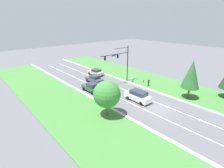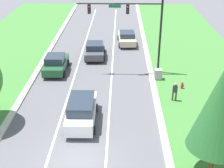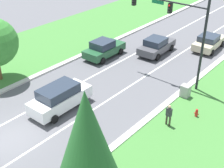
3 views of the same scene
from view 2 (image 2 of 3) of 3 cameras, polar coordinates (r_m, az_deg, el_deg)
ground_plane at (r=19.73m, az=-6.52°, el=-14.03°), size 160.00×160.00×0.00m
curb_strip_right at (r=19.75m, az=10.44°, el=-14.01°), size 0.50×90.00×0.15m
lane_stripe_inner_left at (r=20.04m, az=-11.77°, el=-13.73°), size 0.14×81.00×0.01m
lane_stripe_inner_right at (r=19.58m, az=-1.13°, el=-14.20°), size 0.14×81.00×0.01m
traffic_signal_mast at (r=29.27m, az=4.67°, el=11.95°), size 7.88×0.41×8.23m
white_suv at (r=22.73m, az=-5.59°, el=-4.84°), size 2.18×4.91×1.94m
champagne_sedan at (r=38.79m, az=2.73°, el=8.46°), size 2.35×4.74×1.58m
forest_sedan at (r=31.36m, az=-10.26°, el=3.74°), size 2.21×4.57×1.76m
graphite_sedan at (r=34.61m, az=-3.17°, el=6.28°), size 2.32×4.71×1.68m
utility_cabinet at (r=29.55m, az=8.43°, el=1.71°), size 0.70×0.60×1.06m
pedestrian at (r=25.88m, az=11.42°, el=-1.29°), size 0.40×0.25×1.69m
fire_hydrant at (r=28.25m, az=12.71°, el=-0.31°), size 0.34×0.20×0.70m
conifer_far_right_tree at (r=17.07m, az=19.33°, el=-3.88°), size 3.15×3.15×7.09m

